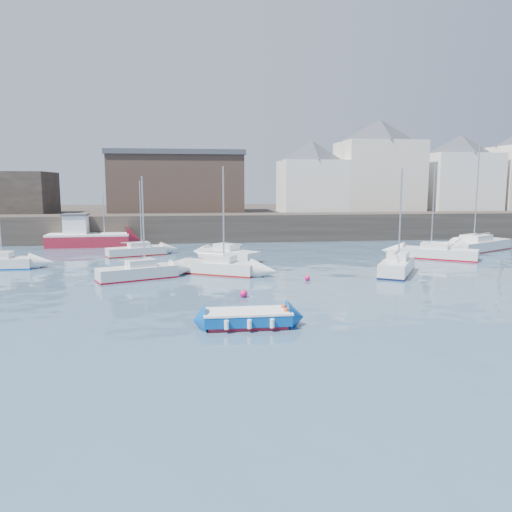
{
  "coord_description": "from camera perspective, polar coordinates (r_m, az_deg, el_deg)",
  "views": [
    {
      "loc": [
        -4.33,
        -21.3,
        6.34
      ],
      "look_at": [
        0.0,
        12.0,
        1.5
      ],
      "focal_mm": 35.0,
      "sensor_mm": 36.0,
      "label": 1
    }
  ],
  "objects": [
    {
      "name": "sailboat_g",
      "position": [
        52.28,
        24.0,
        1.16
      ],
      "size": [
        8.16,
        6.17,
        10.07
      ],
      "color": "silver",
      "rests_on": "ground"
    },
    {
      "name": "buoy_near",
      "position": [
        28.34,
        -1.42,
        -4.73
      ],
      "size": [
        0.44,
        0.44,
        0.44
      ],
      "primitive_type": "sphere",
      "color": "#DF105E",
      "rests_on": "ground"
    },
    {
      "name": "bldg_east_d",
      "position": [
        64.65,
        6.39,
        9.06
      ],
      "size": [
        11.14,
        11.14,
        8.95
      ],
      "color": "white",
      "rests_on": "land_strip"
    },
    {
      "name": "buoy_far",
      "position": [
        41.24,
        -7.51,
        -0.71
      ],
      "size": [
        0.43,
        0.43,
        0.43
      ],
      "primitive_type": "sphere",
      "color": "#DF105E",
      "rests_on": "ground"
    },
    {
      "name": "sailboat_a",
      "position": [
        34.49,
        -13.37,
        -1.8
      ],
      "size": [
        5.53,
        3.65,
        6.88
      ],
      "color": "silver",
      "rests_on": "ground"
    },
    {
      "name": "quay_wall",
      "position": [
        56.67,
        -3.0,
        3.29
      ],
      "size": [
        90.0,
        5.0,
        3.0
      ],
      "primitive_type": "cube",
      "color": "#28231E",
      "rests_on": "ground"
    },
    {
      "name": "bldg_east_a",
      "position": [
        67.86,
        13.83,
        10.05
      ],
      "size": [
        13.36,
        13.36,
        11.8
      ],
      "color": "beige",
      "rests_on": "land_strip"
    },
    {
      "name": "sailboat_d",
      "position": [
        45.62,
        20.08,
        0.34
      ],
      "size": [
        6.4,
        5.34,
        8.14
      ],
      "color": "silver",
      "rests_on": "ground"
    },
    {
      "name": "sailboat_b",
      "position": [
        35.71,
        -4.49,
        -1.25
      ],
      "size": [
        6.09,
        4.4,
        7.57
      ],
      "color": "silver",
      "rests_on": "ground"
    },
    {
      "name": "fishing_boat",
      "position": [
        54.13,
        -18.82,
        2.15
      ],
      "size": [
        8.26,
        3.26,
        5.42
      ],
      "color": "maroon",
      "rests_on": "ground"
    },
    {
      "name": "bldg_east_b",
      "position": [
        72.07,
        22.23,
        8.82
      ],
      "size": [
        11.88,
        11.88,
        9.95
      ],
      "color": "white",
      "rests_on": "land_strip"
    },
    {
      "name": "water",
      "position": [
        22.64,
        3.96,
        -8.08
      ],
      "size": [
        220.0,
        220.0,
        0.0
      ],
      "primitive_type": "plane",
      "color": "#2D4760",
      "rests_on": "ground"
    },
    {
      "name": "buoy_mid",
      "position": [
        33.32,
        5.88,
        -2.81
      ],
      "size": [
        0.37,
        0.37,
        0.37
      ],
      "primitive_type": "sphere",
      "color": "#DF105E",
      "rests_on": "ground"
    },
    {
      "name": "land_strip",
      "position": [
        74.59,
        -4.07,
        4.39
      ],
      "size": [
        90.0,
        32.0,
        2.8
      ],
      "primitive_type": "cube",
      "color": "#28231E",
      "rests_on": "ground"
    },
    {
      "name": "blue_dinghy",
      "position": [
        22.49,
        -1.01,
        -7.07
      ],
      "size": [
        3.93,
        2.05,
        0.75
      ],
      "color": "maroon",
      "rests_on": "ground"
    },
    {
      "name": "sailboat_f",
      "position": [
        41.79,
        -3.15,
        0.16
      ],
      "size": [
        5.13,
        5.2,
        7.19
      ],
      "color": "silver",
      "rests_on": "ground"
    },
    {
      "name": "sailboat_h",
      "position": [
        45.94,
        -13.5,
        0.59
      ],
      "size": [
        5.41,
        3.46,
        6.65
      ],
      "color": "silver",
      "rests_on": "ground"
    },
    {
      "name": "warehouse",
      "position": [
        64.32,
        -8.99,
        8.35
      ],
      "size": [
        16.4,
        10.4,
        7.6
      ],
      "color": "#3D2D26",
      "rests_on": "land_strip"
    },
    {
      "name": "sailboat_c",
      "position": [
        36.95,
        15.83,
        -1.1
      ],
      "size": [
        4.49,
        5.75,
        7.43
      ],
      "color": "silver",
      "rests_on": "ground"
    }
  ]
}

